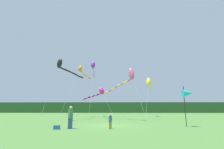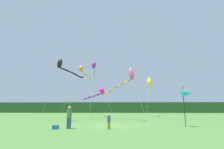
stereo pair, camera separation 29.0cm
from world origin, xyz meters
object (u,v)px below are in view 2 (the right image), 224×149
Objects in this scene: cooler_box at (56,127)px; person_adult at (69,116)px; kite_purple at (94,66)px; kite_black at (62,66)px; kite_orange at (82,70)px; kite_magenta at (100,92)px; kite_rainbow at (128,77)px; banner_flag_pole at (187,94)px; person_child at (109,120)px; kite_yellow at (149,82)px.

person_adult is at bearing 17.24° from cooler_box.
kite_purple is (0.05, 18.94, 9.64)m from cooler_box.
kite_orange is at bearing 87.39° from kite_black.
kite_orange reaches higher than kite_black.
person_adult is 0.30× the size of kite_magenta.
kite_magenta reaches higher than person_adult.
kite_purple is 1.48× the size of kite_rainbow.
kite_rainbow is (8.94, 1.72, -1.33)m from kite_black.
kite_rainbow reaches higher than banner_flag_pole.
kite_purple is (-4.09, 18.73, 9.14)m from person_child.
kite_rainbow is (5.28, 9.97, 4.98)m from person_adult.
cooler_box is 23.70m from kite_yellow.
person_child is 11.55m from kite_rainbow.
cooler_box is 0.04× the size of kite_purple.
kite_rainbow reaches higher than cooler_box.
cooler_box is (-4.13, -0.21, -0.50)m from person_child.
kite_purple reaches higher than cooler_box.
banner_flag_pole is 21.35m from kite_purple.
banner_flag_pole reaches higher than person_child.
banner_flag_pole is (10.13, 1.72, 1.91)m from person_adult.
kite_magenta is 0.59× the size of kite_orange.
kite_black is 1.13× the size of kite_rainbow.
banner_flag_pole is at bearing 14.53° from person_child.
kite_magenta is (-2.29, 13.99, 3.58)m from person_child.
kite_purple is 1.31× the size of kite_black.
banner_flag_pole is at bearing -25.32° from kite_black.
kite_yellow is (11.04, 0.98, -3.16)m from kite_purple.
kite_black is (-2.72, 8.54, 7.14)m from cooler_box.
kite_purple reaches higher than kite_rainbow.
banner_flag_pole is 10.05m from kite_rainbow.
kite_purple reaches higher than person_adult.
kite_yellow is (4.86, 9.66, 0.67)m from kite_rainbow.
cooler_box is 0.07× the size of kite_magenta.
banner_flag_pole reaches higher than person_adult.
kite_yellow is at bearing 89.97° from banner_flag_pole.
kite_black reaches higher than kite_yellow.
kite_magenta is 0.81× the size of kite_rainbow.
kite_orange is at bearing 128.91° from banner_flag_pole.
cooler_box is at bearing -121.23° from kite_rainbow.
kite_black is 9.20m from kite_rainbow.
kite_orange is (-4.10, 4.33, 4.77)m from kite_magenta.
banner_flag_pole is at bearing 9.63° from person_adult.
person_child is at bearing -50.55° from kite_black.
kite_magenta is 11.13m from kite_yellow.
banner_flag_pole is 0.33× the size of kite_purple.
kite_orange reaches higher than banner_flag_pole.
kite_rainbow is at bearing -44.28° from kite_orange.
kite_rainbow is (2.09, 10.05, 5.31)m from person_child.
kite_black reaches higher than person_adult.
banner_flag_pole is at bearing -51.09° from kite_orange.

